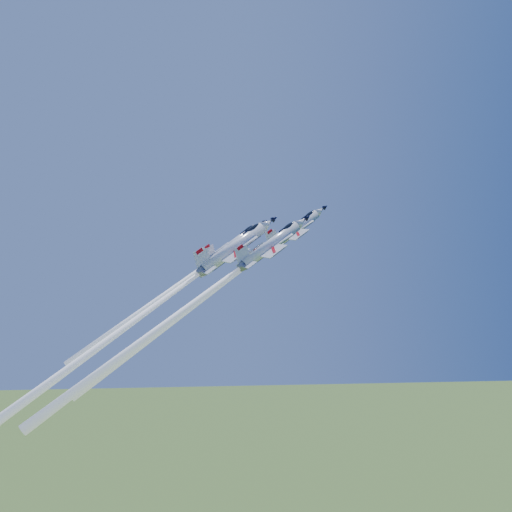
{
  "coord_description": "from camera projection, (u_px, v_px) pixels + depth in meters",
  "views": [
    {
      "loc": [
        -9.83,
        -106.05,
        81.94
      ],
      "look_at": [
        0.0,
        0.0,
        84.66
      ],
      "focal_mm": 40.0,
      "sensor_mm": 36.0,
      "label": 1
    }
  ],
  "objects": [
    {
      "name": "jet_slot",
      "position": [
        118.0,
        333.0,
        95.97
      ],
      "size": [
        53.17,
        22.19,
        51.3
      ],
      "rotation": [
        0.62,
        0.09,
        -1.23
      ],
      "color": "silver"
    },
    {
      "name": "jet_left",
      "position": [
        179.0,
        284.0,
        106.06
      ],
      "size": [
        33.38,
        14.41,
        31.23
      ],
      "rotation": [
        0.62,
        0.09,
        -1.23
      ],
      "color": "silver"
    },
    {
      "name": "jet_lead",
      "position": [
        217.0,
        288.0,
        103.83
      ],
      "size": [
        41.68,
        17.49,
        40.03
      ],
      "rotation": [
        0.62,
        0.09,
        -1.23
      ],
      "color": "silver"
    },
    {
      "name": "jet_right",
      "position": [
        187.0,
        307.0,
        94.22
      ],
      "size": [
        41.81,
        17.7,
        39.81
      ],
      "rotation": [
        0.62,
        0.09,
        -1.23
      ],
      "color": "silver"
    }
  ]
}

